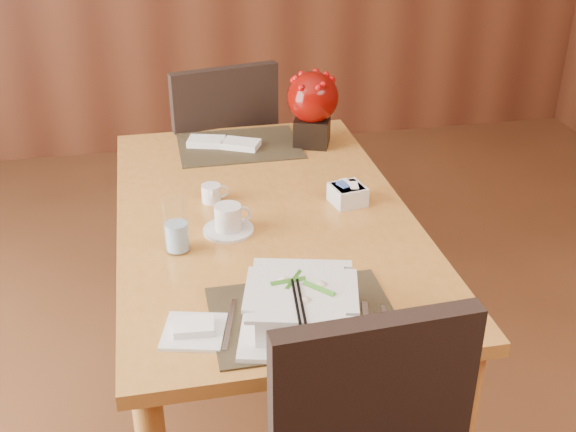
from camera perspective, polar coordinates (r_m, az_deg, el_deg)
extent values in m
cube|color=#C07F35|center=(2.25, -1.87, -0.25)|extent=(0.90, 1.50, 0.04)
cylinder|color=#C07F35|center=(3.01, -11.37, -1.10)|extent=(0.07, 0.07, 0.71)
cylinder|color=#C07F35|center=(3.10, 3.14, 0.31)|extent=(0.07, 0.07, 0.71)
cube|color=black|center=(1.78, 1.21, -7.87)|extent=(0.45, 0.33, 0.01)
cube|color=black|center=(2.73, -3.88, 5.57)|extent=(0.45, 0.33, 0.01)
cube|color=silver|center=(1.74, 1.03, -8.71)|extent=(0.34, 0.34, 0.01)
cube|color=silver|center=(1.71, 1.05, -7.26)|extent=(0.25, 0.25, 0.10)
cylinder|color=tan|center=(1.71, 1.05, -7.19)|extent=(0.19, 0.19, 0.08)
cylinder|color=silver|center=(2.15, -4.72, -1.10)|extent=(0.15, 0.15, 0.01)
cylinder|color=silver|center=(2.13, -4.76, -0.10)|extent=(0.09, 0.09, 0.08)
cylinder|color=black|center=(2.11, -4.80, 0.67)|extent=(0.07, 0.07, 0.01)
cylinder|color=white|center=(2.03, -8.83, -0.73)|extent=(0.08, 0.08, 0.16)
cube|color=silver|center=(2.30, 4.74, 1.71)|extent=(0.12, 0.12, 0.06)
cube|color=black|center=(2.73, 1.92, 6.72)|extent=(0.16, 0.16, 0.11)
sphere|color=#7A0904|center=(2.69, 1.96, 9.35)|extent=(0.19, 0.19, 0.19)
cube|color=silver|center=(1.74, -7.44, -9.04)|extent=(0.18, 0.18, 0.01)
cube|color=black|center=(1.56, 6.67, -15.49)|extent=(0.44, 0.07, 0.49)
cube|color=black|center=(3.24, -5.92, 3.56)|extent=(0.54, 0.54, 0.06)
cube|color=black|center=(2.95, -4.89, 6.94)|extent=(0.44, 0.14, 0.50)
cylinder|color=black|center=(3.56, -3.81, 1.68)|extent=(0.04, 0.04, 0.43)
cylinder|color=black|center=(3.25, -1.49, -1.05)|extent=(0.04, 0.04, 0.43)
cylinder|color=black|center=(3.47, -9.68, 0.53)|extent=(0.04, 0.04, 0.43)
cylinder|color=black|center=(3.15, -7.87, -2.39)|extent=(0.04, 0.04, 0.43)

